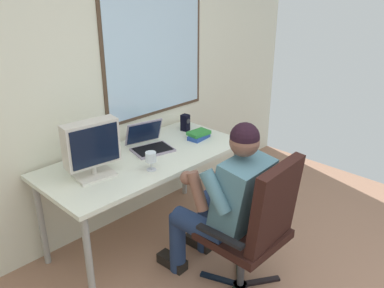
{
  "coord_description": "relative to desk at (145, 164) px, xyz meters",
  "views": [
    {
      "loc": [
        -1.52,
        -0.46,
        2.06
      ],
      "look_at": [
        0.32,
        1.32,
        0.98
      ],
      "focal_mm": 37.56,
      "sensor_mm": 36.0,
      "label": 1
    }
  ],
  "objects": [
    {
      "name": "wall_rear",
      "position": [
        -0.23,
        0.44,
        0.67
      ],
      "size": [
        5.26,
        0.08,
        2.69
      ],
      "color": "silver",
      "rests_on": "ground"
    },
    {
      "name": "desk",
      "position": [
        0.0,
        0.0,
        0.0
      ],
      "size": [
        1.63,
        0.77,
        0.76
      ],
      "color": "#969693",
      "rests_on": "ground"
    },
    {
      "name": "office_chair",
      "position": [
        0.09,
        -1.02,
        -0.11
      ],
      "size": [
        0.61,
        0.59,
        1.04
      ],
      "color": "black",
      "rests_on": "ground"
    },
    {
      "name": "person_seated",
      "position": [
        0.07,
        -0.76,
        -0.04
      ],
      "size": [
        0.55,
        0.78,
        1.24
      ],
      "color": "navy",
      "rests_on": "ground"
    },
    {
      "name": "crt_monitor",
      "position": [
        -0.45,
        0.0,
        0.3
      ],
      "size": [
        0.39,
        0.25,
        0.4
      ],
      "color": "beige",
      "rests_on": "desk"
    },
    {
      "name": "laptop",
      "position": [
        0.13,
        0.1,
        0.13
      ],
      "size": [
        0.37,
        0.37,
        0.21
      ],
      "color": "gray",
      "rests_on": "desk"
    },
    {
      "name": "wine_glass",
      "position": [
        -0.12,
        -0.21,
        0.16
      ],
      "size": [
        0.08,
        0.08,
        0.14
      ],
      "color": "silver",
      "rests_on": "desk"
    },
    {
      "name": "desk_speaker",
      "position": [
        0.62,
        0.17,
        0.14
      ],
      "size": [
        0.07,
        0.08,
        0.15
      ],
      "color": "black",
      "rests_on": "desk"
    },
    {
      "name": "book_stack",
      "position": [
        0.56,
        -0.05,
        0.1
      ],
      "size": [
        0.2,
        0.14,
        0.06
      ],
      "color": "#244699",
      "rests_on": "desk"
    }
  ]
}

